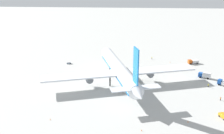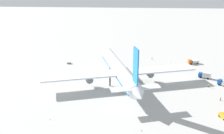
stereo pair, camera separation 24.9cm
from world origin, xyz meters
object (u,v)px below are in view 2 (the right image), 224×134
object	(u,v)px
service_truck_3	(223,83)
service_truck_2	(205,75)
airliner	(119,70)
ground_worker_2	(152,58)
service_truck_1	(193,62)
ground_worker_0	(221,99)
traffic_cone_1	(141,130)
traffic_cone_0	(170,62)
ground_worker_1	(208,85)
traffic_cone_2	(50,119)
traffic_cone_4	(188,122)
traffic_cone_3	(192,68)
baggage_cart_0	(69,63)
service_van	(224,116)

from	to	relation	value
service_truck_3	service_truck_2	bearing A→B (deg)	33.13
airliner	ground_worker_2	world-z (taller)	airliner
service_truck_1	ground_worker_2	bearing A→B (deg)	73.50
ground_worker_0	traffic_cone_1	xyz separation A→B (m)	(-26.72, 35.77, -0.59)
service_truck_3	traffic_cone_0	size ratio (longest dim) A/B	10.60
ground_worker_1	traffic_cone_2	xyz separation A→B (m)	(-35.86, 69.10, -0.59)
service_truck_2	ground_worker_1	size ratio (longest dim) A/B	3.96
traffic_cone_4	service_truck_2	bearing A→B (deg)	-21.02
traffic_cone_2	airliner	bearing A→B (deg)	-33.96
service_truck_2	ground_worker_2	size ratio (longest dim) A/B	3.82
service_truck_3	ground_worker_2	distance (m)	52.20
ground_worker_1	traffic_cone_0	distance (m)	39.33
ground_worker_1	traffic_cone_3	world-z (taller)	ground_worker_1
baggage_cart_0	traffic_cone_3	bearing A→B (deg)	-93.83
service_truck_3	traffic_cone_4	distance (m)	44.27
airliner	traffic_cone_1	bearing A→B (deg)	-167.45
ground_worker_2	traffic_cone_0	size ratio (longest dim) A/B	3.21
ground_worker_0	service_van	bearing A→B (deg)	167.36
baggage_cart_0	ground_worker_2	distance (m)	53.16
ground_worker_1	traffic_cone_0	xyz separation A→B (m)	(36.94, 13.48, -0.59)
ground_worker_0	traffic_cone_2	world-z (taller)	ground_worker_0
baggage_cart_0	traffic_cone_4	distance (m)	88.84
traffic_cone_3	traffic_cone_4	bearing A→B (deg)	166.88
baggage_cart_0	traffic_cone_4	bearing A→B (deg)	-137.86
airliner	traffic_cone_2	size ratio (longest dim) A/B	138.37
traffic_cone_3	service_truck_3	bearing A→B (deg)	-156.95
traffic_cone_1	service_truck_3	bearing A→B (deg)	-43.86
traffic_cone_0	service_truck_3	bearing A→B (deg)	-148.21
ground_worker_0	ground_worker_2	world-z (taller)	ground_worker_2
service_van	traffic_cone_1	world-z (taller)	service_van
service_van	traffic_cone_1	bearing A→B (deg)	108.75
service_truck_3	traffic_cone_1	bearing A→B (deg)	136.14
ground_worker_2	traffic_cone_4	world-z (taller)	ground_worker_2
airliner	service_van	xyz separation A→B (m)	(-32.14, -41.81, -6.37)
ground_worker_0	traffic_cone_1	distance (m)	44.65
airliner	traffic_cone_0	bearing A→B (deg)	-40.71
baggage_cart_0	traffic_cone_3	distance (m)	73.98
service_truck_2	traffic_cone_0	size ratio (longest dim) A/B	12.24
service_truck_3	traffic_cone_3	size ratio (longest dim) A/B	10.60
ground_worker_0	traffic_cone_4	size ratio (longest dim) A/B	3.09
ground_worker_1	baggage_cart_0	bearing A→B (deg)	67.59
service_van	ground_worker_1	bearing A→B (deg)	-3.85
ground_worker_1	ground_worker_2	world-z (taller)	ground_worker_2
service_truck_2	traffic_cone_4	distance (m)	50.14
ground_worker_1	traffic_cone_3	size ratio (longest dim) A/B	3.09
traffic_cone_0	ground_worker_1	bearing A→B (deg)	-159.96
service_truck_3	ground_worker_1	bearing A→B (deg)	107.16
traffic_cone_1	traffic_cone_0	bearing A→B (deg)	-14.86
service_van	traffic_cone_4	size ratio (longest dim) A/B	8.97
traffic_cone_4	service_truck_1	bearing A→B (deg)	-13.41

